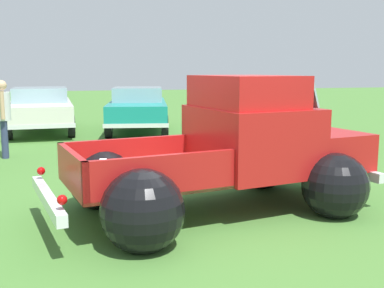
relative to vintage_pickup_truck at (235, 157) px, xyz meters
The scene contains 5 objects.
ground_plane 0.85m from the vintage_pickup_truck, 169.50° to the right, with size 80.00×80.00×0.00m, color #477A33.
vintage_pickup_truck is the anchor object (origin of this frame).
show_car_0 10.07m from the vintage_pickup_truck, 108.24° to the left, with size 2.08×4.73×1.43m.
show_car_1 8.91m from the vintage_pickup_truck, 90.67° to the left, with size 2.56×4.66×1.43m.
spectator_0 6.30m from the vintage_pickup_truck, 126.29° to the left, with size 0.37×0.54×1.77m.
Camera 1 is at (-1.92, -6.16, 2.00)m, focal length 43.78 mm.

